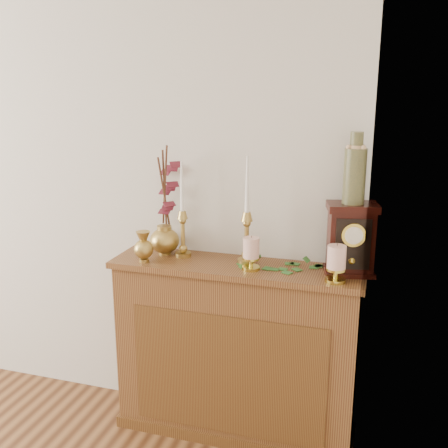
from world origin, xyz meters
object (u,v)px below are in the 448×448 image
(candlestick_left, at_px, (183,226))
(candlestick_center, at_px, (247,229))
(ceramic_vase, at_px, (355,172))
(bud_vase, at_px, (144,247))
(ginger_jar, at_px, (169,204))
(mantel_clock, at_px, (351,240))

(candlestick_left, relative_size, candlestick_center, 0.93)
(candlestick_left, distance_m, ceramic_vase, 0.88)
(bud_vase, bearing_deg, candlestick_center, 14.76)
(ceramic_vase, bearing_deg, candlestick_left, 179.27)
(ginger_jar, height_order, ceramic_vase, ceramic_vase)
(ginger_jar, relative_size, ceramic_vase, 1.79)
(candlestick_left, distance_m, mantel_clock, 0.83)
(bud_vase, height_order, ceramic_vase, ceramic_vase)
(candlestick_center, relative_size, bud_vase, 3.38)
(candlestick_left, relative_size, ginger_jar, 0.86)
(bud_vase, xyz_separation_m, mantel_clock, (0.98, 0.13, 0.09))
(ceramic_vase, bearing_deg, ginger_jar, 176.19)
(bud_vase, height_order, ginger_jar, ginger_jar)
(candlestick_center, height_order, mantel_clock, candlestick_center)
(bud_vase, relative_size, ceramic_vase, 0.49)
(candlestick_left, bearing_deg, ceramic_vase, -0.73)
(mantel_clock, height_order, ceramic_vase, ceramic_vase)
(candlestick_left, xyz_separation_m, bud_vase, (-0.15, -0.14, -0.08))
(ginger_jar, bearing_deg, candlestick_left, -27.98)
(candlestick_center, xyz_separation_m, ceramic_vase, (0.49, -0.00, 0.30))
(ginger_jar, height_order, mantel_clock, ginger_jar)
(candlestick_center, relative_size, mantel_clock, 1.58)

